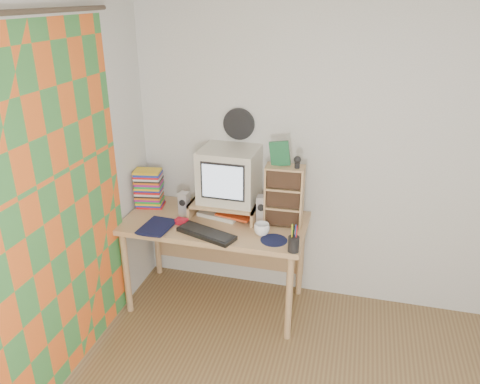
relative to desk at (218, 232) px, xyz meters
The scene contains 19 objects.
back_wall 1.25m from the desk, 16.59° to the left, with size 3.50×3.50×0.00m, color silver.
curtain 1.29m from the desk, 125.22° to the right, with size 2.20×2.20×0.00m, color orange.
wall_disc 0.87m from the desk, 70.78° to the left, with size 0.25×0.25×0.02m, color black.
desk is the anchor object (origin of this frame).
monitor_riser 0.24m from the desk, 36.34° to the left, with size 0.52×0.30×0.12m.
crt_monitor 0.47m from the desk, 49.97° to the left, with size 0.43×0.43×0.41m, color beige.
speaker_left 0.35m from the desk, behind, with size 0.07×0.07×0.20m, color silver.
speaker_right 0.43m from the desk, ahead, with size 0.08×0.08×0.21m, color silver.
keyboard 0.34m from the desk, 87.50° to the right, with size 0.45×0.15×0.03m, color black.
dvd_stack 0.66m from the desk, behind, with size 0.21×0.15×0.30m, color brown, non-canonical shape.
cd_rack 0.64m from the desk, ahead, with size 0.28×0.15×0.47m, color tan.
mug 0.48m from the desk, 25.99° to the right, with size 0.11×0.11×0.09m, color white.
diary 0.58m from the desk, 149.60° to the right, with size 0.26×0.19×0.05m, color black.
mousepad 0.58m from the desk, 27.02° to the right, with size 0.19×0.19×0.00m, color black.
pen_cup 0.78m from the desk, 29.34° to the right, with size 0.08×0.08×0.15m, color black, non-canonical shape.
papers 0.18m from the desk, 41.42° to the left, with size 0.32×0.23×0.04m, color silver, non-canonical shape.
red_box 0.33m from the desk, 141.18° to the right, with size 0.09×0.06×0.04m, color #B01225.
game_box 0.84m from the desk, ahead, with size 0.14×0.03×0.18m, color #1A5B33.
webcam 0.89m from the desk, ahead, with size 0.05×0.05×0.09m, color black, non-canonical shape.
Camera 1 is at (-0.03, -1.69, 2.37)m, focal length 35.00 mm.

